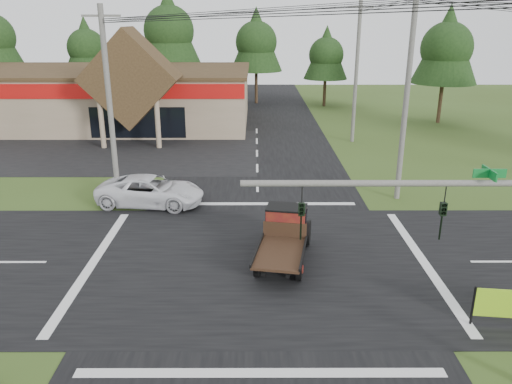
{
  "coord_description": "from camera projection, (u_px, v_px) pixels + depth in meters",
  "views": [
    {
      "loc": [
        -0.14,
        -18.95,
        9.77
      ],
      "look_at": [
        -0.1,
        2.76,
        2.2
      ],
      "focal_mm": 35.0,
      "sensor_mm": 36.0,
      "label": 1
    }
  ],
  "objects": [
    {
      "name": "ground",
      "position": [
        259.0,
        262.0,
        21.11
      ],
      "size": [
        120.0,
        120.0,
        0.0
      ],
      "primitive_type": "plane",
      "color": "#374B1A",
      "rests_on": "ground"
    },
    {
      "name": "road_ns",
      "position": [
        259.0,
        262.0,
        21.11
      ],
      "size": [
        12.0,
        120.0,
        0.02
      ],
      "primitive_type": "cube",
      "color": "black",
      "rests_on": "ground"
    },
    {
      "name": "road_ew",
      "position": [
        259.0,
        262.0,
        21.11
      ],
      "size": [
        120.0,
        12.0,
        0.02
      ],
      "primitive_type": "cube",
      "color": "black",
      "rests_on": "ground"
    },
    {
      "name": "parking_apron",
      "position": [
        78.0,
        150.0,
        39.02
      ],
      "size": [
        28.0,
        14.0,
        0.02
      ],
      "primitive_type": "cube",
      "color": "black",
      "rests_on": "ground"
    },
    {
      "name": "cvs_building",
      "position": [
        94.0,
        95.0,
        48.09
      ],
      "size": [
        30.4,
        18.2,
        9.19
      ],
      "color": "gray",
      "rests_on": "ground"
    },
    {
      "name": "traffic_signal_mast",
      "position": [
        491.0,
        242.0,
        12.58
      ],
      "size": [
        8.12,
        0.24,
        7.0
      ],
      "color": "#595651",
      "rests_on": "ground"
    },
    {
      "name": "utility_pole_nw",
      "position": [
        110.0,
        104.0,
        26.87
      ],
      "size": [
        2.0,
        0.3,
        10.5
      ],
      "color": "#595651",
      "rests_on": "ground"
    },
    {
      "name": "utility_pole_ne",
      "position": [
        407.0,
        95.0,
        26.74
      ],
      "size": [
        2.0,
        0.3,
        11.5
      ],
      "color": "#595651",
      "rests_on": "ground"
    },
    {
      "name": "utility_pole_n",
      "position": [
        356.0,
        72.0,
        40.01
      ],
      "size": [
        2.0,
        0.3,
        11.2
      ],
      "color": "#595651",
      "rests_on": "ground"
    },
    {
      "name": "tree_row_b",
      "position": [
        86.0,
        46.0,
        58.52
      ],
      "size": [
        5.6,
        5.6,
        10.1
      ],
      "color": "#332316",
      "rests_on": "ground"
    },
    {
      "name": "tree_row_c",
      "position": [
        169.0,
        28.0,
        56.93
      ],
      "size": [
        7.28,
        7.28,
        13.13
      ],
      "color": "#332316",
      "rests_on": "ground"
    },
    {
      "name": "tree_row_d",
      "position": [
        256.0,
        40.0,
        58.34
      ],
      "size": [
        6.16,
        6.16,
        11.11
      ],
      "color": "#332316",
      "rests_on": "ground"
    },
    {
      "name": "tree_row_e",
      "position": [
        326.0,
        53.0,
        56.91
      ],
      "size": [
        5.04,
        5.04,
        9.09
      ],
      "color": "#332316",
      "rests_on": "ground"
    },
    {
      "name": "tree_side_ne",
      "position": [
        447.0,
        45.0,
        47.04
      ],
      "size": [
        6.16,
        6.16,
        11.11
      ],
      "color": "#332316",
      "rests_on": "ground"
    },
    {
      "name": "antique_flatbed_truck",
      "position": [
        283.0,
        238.0,
        20.89
      ],
      "size": [
        2.83,
        5.37,
        2.14
      ],
      "primitive_type": null,
      "rotation": [
        0.0,
        0.0,
        -0.18
      ],
      "color": "#550C15",
      "rests_on": "ground"
    },
    {
      "name": "white_pickup",
      "position": [
        151.0,
        191.0,
        27.41
      ],
      "size": [
        6.07,
        3.35,
        1.61
      ],
      "primitive_type": "imported",
      "rotation": [
        0.0,
        0.0,
        1.45
      ],
      "color": "white",
      "rests_on": "ground"
    }
  ]
}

